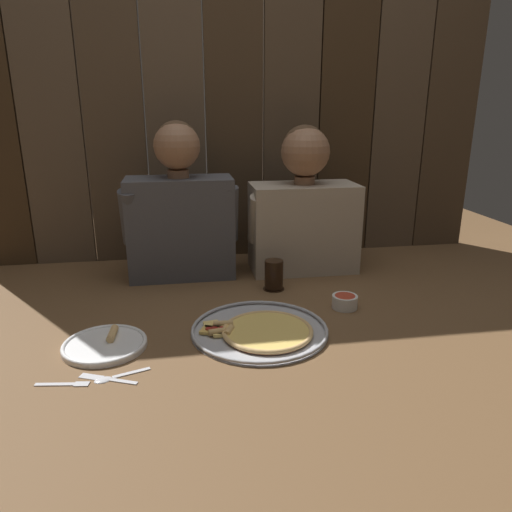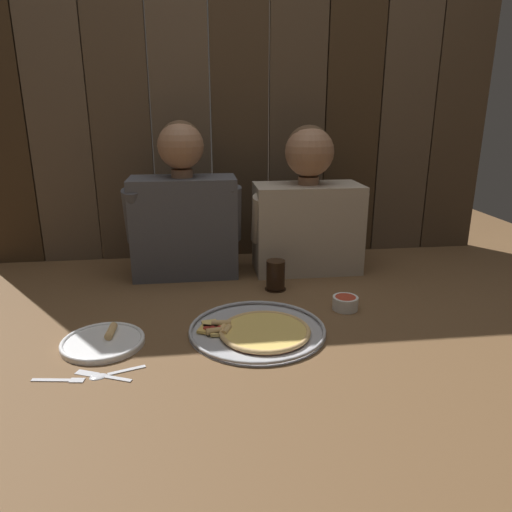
{
  "view_description": "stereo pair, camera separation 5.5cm",
  "coord_description": "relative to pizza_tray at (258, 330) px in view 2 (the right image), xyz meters",
  "views": [
    {
      "loc": [
        -0.24,
        -1.34,
        0.64
      ],
      "look_at": [
        -0.01,
        0.1,
        0.18
      ],
      "focal_mm": 33.15,
      "sensor_mm": 36.0,
      "label": 1
    },
    {
      "loc": [
        -0.19,
        -1.34,
        0.64
      ],
      "look_at": [
        -0.01,
        0.1,
        0.18
      ],
      "focal_mm": 33.15,
      "sensor_mm": 36.0,
      "label": 2
    }
  ],
  "objects": [
    {
      "name": "drinking_glass",
      "position": [
        0.11,
        0.34,
        0.04
      ],
      "size": [
        0.08,
        0.08,
        0.11
      ],
      "color": "black",
      "rests_on": "ground"
    },
    {
      "name": "dinner_plate",
      "position": [
        -0.44,
        -0.02,
        -0.0
      ],
      "size": [
        0.23,
        0.23,
        0.03
      ],
      "color": "white",
      "rests_on": "ground"
    },
    {
      "name": "table_knife",
      "position": [
        -0.42,
        -0.19,
        -0.01
      ],
      "size": [
        0.15,
        0.08,
        0.01
      ],
      "color": "silver",
      "rests_on": "ground"
    },
    {
      "name": "diner_right",
      "position": [
        0.27,
        0.55,
        0.25
      ],
      "size": [
        0.46,
        0.22,
        0.58
      ],
      "color": "#B2A38E",
      "rests_on": "ground"
    },
    {
      "name": "table_fork",
      "position": [
        -0.51,
        -0.19,
        -0.01
      ],
      "size": [
        0.13,
        0.03,
        0.01
      ],
      "color": "silver",
      "rests_on": "ground"
    },
    {
      "name": "table_spoon",
      "position": [
        -0.4,
        -0.18,
        -0.01
      ],
      "size": [
        0.14,
        0.06,
        0.01
      ],
      "color": "silver",
      "rests_on": "ground"
    },
    {
      "name": "wooden_backdrop_wall",
      "position": [
        0.02,
        0.8,
        0.68
      ],
      "size": [
        2.19,
        0.03,
        1.38
      ],
      "color": "#3E2C1A",
      "rests_on": "ground"
    },
    {
      "name": "pizza_tray",
      "position": [
        0.0,
        0.0,
        0.0
      ],
      "size": [
        0.41,
        0.41,
        0.03
      ],
      "color": "#B2B2B7",
      "rests_on": "ground"
    },
    {
      "name": "diner_left",
      "position": [
        -0.22,
        0.55,
        0.26
      ],
      "size": [
        0.44,
        0.2,
        0.59
      ],
      "color": "#4C4C51",
      "rests_on": "ground"
    },
    {
      "name": "dipping_bowl",
      "position": [
        0.31,
        0.14,
        0.01
      ],
      "size": [
        0.08,
        0.08,
        0.04
      ],
      "color": "white",
      "rests_on": "ground"
    },
    {
      "name": "ground_plane",
      "position": [
        0.02,
        0.09,
        -0.01
      ],
      "size": [
        3.2,
        3.2,
        0.0
      ],
      "primitive_type": "plane",
      "color": "brown"
    }
  ]
}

